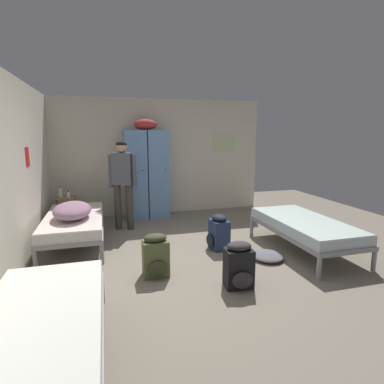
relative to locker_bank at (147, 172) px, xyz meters
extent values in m
plane|color=gray|center=(0.34, -2.62, -0.97)|extent=(9.28, 9.28, 0.00)
cube|color=beige|center=(0.34, 0.31, 0.29)|extent=(4.64, 0.06, 2.52)
cube|color=beige|center=(-1.95, -2.62, 0.29)|extent=(0.06, 5.80, 2.52)
cube|color=beige|center=(1.85, 0.28, 0.58)|extent=(0.55, 0.01, 0.40)
cube|color=red|center=(-1.92, -1.61, 0.48)|extent=(0.01, 0.20, 0.28)
cube|color=#6B93C6|center=(-0.23, 0.00, -0.04)|extent=(0.44, 0.52, 1.85)
cylinder|color=black|center=(-0.11, -0.27, 0.08)|extent=(0.02, 0.03, 0.02)
cube|color=#6B93C6|center=(0.23, 0.00, -0.04)|extent=(0.44, 0.52, 1.85)
cylinder|color=black|center=(0.35, -0.27, 0.08)|extent=(0.02, 0.03, 0.02)
ellipsoid|color=red|center=(0.00, 0.00, 0.99)|extent=(0.48, 0.36, 0.22)
cylinder|color=#99704C|center=(-1.80, -0.35, -0.69)|extent=(0.03, 0.03, 0.55)
cylinder|color=#99704C|center=(-1.45, -0.35, -0.69)|extent=(0.03, 0.03, 0.55)
cylinder|color=#99704C|center=(-1.80, -0.08, -0.69)|extent=(0.03, 0.03, 0.55)
cylinder|color=#99704C|center=(-1.45, -0.08, -0.69)|extent=(0.03, 0.03, 0.55)
cube|color=#99704C|center=(-1.62, -0.22, -0.78)|extent=(0.38, 0.30, 0.02)
cube|color=#99704C|center=(-1.62, -0.22, -0.41)|extent=(0.38, 0.30, 0.02)
cylinder|color=gray|center=(2.47, -1.69, -0.83)|extent=(0.06, 0.06, 0.28)
cylinder|color=gray|center=(1.63, -1.69, -0.83)|extent=(0.06, 0.06, 0.28)
cylinder|color=gray|center=(2.47, -3.53, -0.83)|extent=(0.06, 0.06, 0.28)
cylinder|color=gray|center=(1.63, -3.53, -0.83)|extent=(0.06, 0.06, 0.28)
cube|color=gray|center=(2.05, -2.61, -0.66)|extent=(0.90, 1.90, 0.06)
cube|color=silver|center=(2.05, -2.61, -0.56)|extent=(0.87, 1.84, 0.14)
cube|color=silver|center=(2.05, -2.61, -0.48)|extent=(0.86, 1.82, 0.01)
cylinder|color=gray|center=(-1.79, -2.32, -0.83)|extent=(0.06, 0.06, 0.28)
cylinder|color=gray|center=(-0.95, -2.32, -0.83)|extent=(0.06, 0.06, 0.28)
cylinder|color=gray|center=(-1.79, -0.48, -0.83)|extent=(0.06, 0.06, 0.28)
cylinder|color=gray|center=(-0.95, -0.48, -0.83)|extent=(0.06, 0.06, 0.28)
cube|color=gray|center=(-1.37, -1.40, -0.66)|extent=(0.90, 1.90, 0.06)
cube|color=silver|center=(-1.37, -1.40, -0.56)|extent=(0.87, 1.84, 0.14)
cube|color=silver|center=(-1.37, -1.40, -0.48)|extent=(0.86, 1.82, 0.01)
cylinder|color=gray|center=(-1.79, -3.38, -0.83)|extent=(0.06, 0.06, 0.28)
cylinder|color=gray|center=(-0.95, -3.38, -0.83)|extent=(0.06, 0.06, 0.28)
cube|color=gray|center=(-1.37, -4.30, -0.66)|extent=(0.90, 1.90, 0.06)
cube|color=beige|center=(-1.37, -4.30, -0.56)|extent=(0.87, 1.84, 0.14)
cube|color=white|center=(-1.37, -4.30, -0.48)|extent=(0.86, 1.82, 0.01)
ellipsoid|color=gray|center=(-1.37, -1.57, -0.36)|extent=(0.56, 0.89, 0.24)
cylinder|color=#3D3833|center=(-0.44, -0.81, -0.54)|extent=(0.12, 0.12, 0.85)
cylinder|color=#3D3833|center=(-0.65, -0.72, -0.54)|extent=(0.12, 0.12, 0.85)
cube|color=#474C56|center=(-0.54, -0.77, 0.18)|extent=(0.41, 0.32, 0.58)
cylinder|color=#474C56|center=(-0.34, -0.85, 0.13)|extent=(0.08, 0.08, 0.60)
cylinder|color=#474C56|center=(-0.75, -0.69, 0.13)|extent=(0.08, 0.08, 0.60)
sphere|color=tan|center=(-0.54, -0.77, 0.57)|extent=(0.21, 0.21, 0.21)
ellipsoid|color=black|center=(-0.54, -0.77, 0.62)|extent=(0.20, 0.20, 0.11)
cylinder|color=white|center=(-1.70, -0.20, -0.31)|extent=(0.06, 0.06, 0.18)
cylinder|color=#2666B2|center=(-1.70, -0.20, -0.20)|extent=(0.03, 0.03, 0.03)
cylinder|color=white|center=(-1.55, -0.26, -0.35)|extent=(0.05, 0.05, 0.11)
cylinder|color=black|center=(-1.55, -0.26, -0.28)|extent=(0.03, 0.03, 0.03)
cube|color=#566038|center=(-0.29, -2.88, -0.74)|extent=(0.32, 0.24, 0.46)
ellipsoid|color=#383D23|center=(-0.29, -3.03, -0.82)|extent=(0.24, 0.08, 0.20)
ellipsoid|color=#383D23|center=(-0.29, -2.88, -0.47)|extent=(0.29, 0.22, 0.10)
cube|color=black|center=(-0.38, -2.74, -0.72)|extent=(0.05, 0.02, 0.32)
cube|color=black|center=(-0.20, -2.74, -0.72)|extent=(0.05, 0.02, 0.32)
cube|color=navy|center=(0.81, -2.22, -0.74)|extent=(0.26, 0.33, 0.46)
ellipsoid|color=black|center=(0.66, -2.22, -0.82)|extent=(0.09, 0.24, 0.20)
ellipsoid|color=black|center=(0.81, -2.22, -0.47)|extent=(0.23, 0.30, 0.10)
cube|color=black|center=(0.94, -2.12, -0.72)|extent=(0.03, 0.05, 0.32)
cube|color=black|center=(0.95, -2.30, -0.72)|extent=(0.03, 0.05, 0.32)
cube|color=black|center=(0.60, -3.43, -0.74)|extent=(0.34, 0.27, 0.46)
ellipsoid|color=#2D2D33|center=(0.58, -3.58, -0.82)|extent=(0.25, 0.10, 0.20)
ellipsoid|color=#2D2D33|center=(0.60, -3.43, -0.47)|extent=(0.31, 0.24, 0.10)
cube|color=black|center=(0.52, -3.29, -0.72)|extent=(0.05, 0.03, 0.32)
cube|color=black|center=(0.70, -3.31, -0.72)|extent=(0.05, 0.03, 0.32)
ellipsoid|color=slate|center=(1.34, -2.79, -0.92)|extent=(0.45, 0.48, 0.10)
camera|label=1|loc=(-0.86, -6.59, 0.81)|focal=29.26mm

